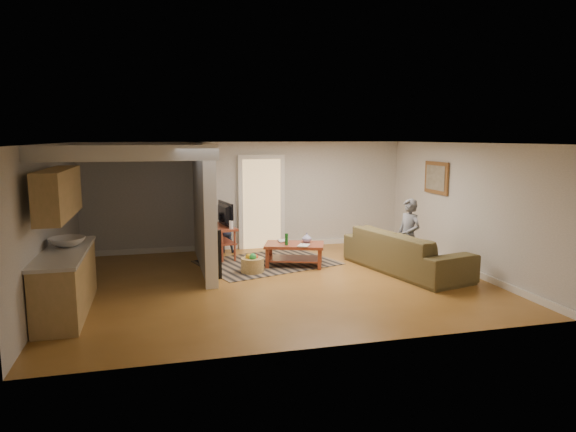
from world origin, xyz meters
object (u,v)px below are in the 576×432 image
at_px(speaker_right, 208,233).
at_px(coffee_table, 295,248).
at_px(child, 407,273).
at_px(toddler, 226,252).
at_px(sofa, 405,271).
at_px(tv_console, 222,229).
at_px(toy_basket, 252,264).
at_px(speaker_left, 219,254).

bearing_deg(speaker_right, coffee_table, -41.37).
height_order(child, toddler, child).
xyz_separation_m(sofa, tv_console, (-3.34, 2.07, 0.64)).
height_order(coffee_table, toddler, coffee_table).
bearing_deg(toy_basket, toddler, 98.02).
bearing_deg(speaker_right, sofa, -31.91).
height_order(coffee_table, child, child).
distance_m(coffee_table, toy_basket, 1.02).
distance_m(sofa, toddler, 4.11).
distance_m(coffee_table, child, 2.27).
distance_m(coffee_table, toddler, 2.06).
bearing_deg(child, speaker_left, -116.87).
distance_m(sofa, coffee_table, 2.23).
height_order(speaker_right, toddler, speaker_right).
xyz_separation_m(sofa, toy_basket, (-2.93, 0.64, 0.16)).
distance_m(toy_basket, toddler, 1.97).
height_order(coffee_table, toy_basket, coffee_table).
xyz_separation_m(speaker_right, child, (3.58, -2.72, -0.45)).
relative_size(speaker_right, toddler, 0.91).
relative_size(tv_console, child, 0.81).
height_order(toy_basket, child, child).
bearing_deg(tv_console, child, -44.64).
bearing_deg(speaker_left, speaker_right, 93.25).
bearing_deg(child, sofa, 151.86).
xyz_separation_m(toy_basket, toddler, (-0.27, 1.94, -0.16)).
bearing_deg(coffee_table, child, -29.26).
relative_size(child, toddler, 1.46).
distance_m(speaker_left, child, 3.64).
distance_m(sofa, tv_console, 3.98).
bearing_deg(child, toy_basket, -123.57).
relative_size(tv_console, speaker_right, 1.30).
distance_m(sofa, child, 0.14).
bearing_deg(coffee_table, tv_console, 140.50).
bearing_deg(speaker_right, toy_basket, -67.19).
relative_size(sofa, tv_console, 2.33).
height_order(tv_console, speaker_right, tv_console).
bearing_deg(toy_basket, child, -15.01).
bearing_deg(speaker_left, toy_basket, 24.07).
bearing_deg(speaker_right, tv_console, -58.75).
height_order(tv_console, toy_basket, tv_console).
bearing_deg(coffee_table, speaker_left, -160.45).
xyz_separation_m(speaker_left, toddler, (0.40, 2.20, -0.46)).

